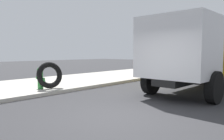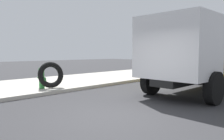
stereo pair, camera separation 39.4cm
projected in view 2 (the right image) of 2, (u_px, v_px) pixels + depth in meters
name	position (u px, v px, depth m)	size (l,w,h in m)	color
ground_plane	(117.00, 118.00, 5.64)	(80.00, 80.00, 0.00)	#2D2D30
sidewalk_curb	(17.00, 87.00, 10.19)	(36.00, 5.00, 0.15)	#ADA89E
fire_hydrant	(42.00, 77.00, 9.35)	(0.27, 0.60, 0.94)	#2D8438
loose_tire	(51.00, 75.00, 9.43)	(1.15, 1.15, 0.23)	black
dump_truck_yellow	(204.00, 55.00, 9.28)	(7.07, 2.97, 3.00)	gold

